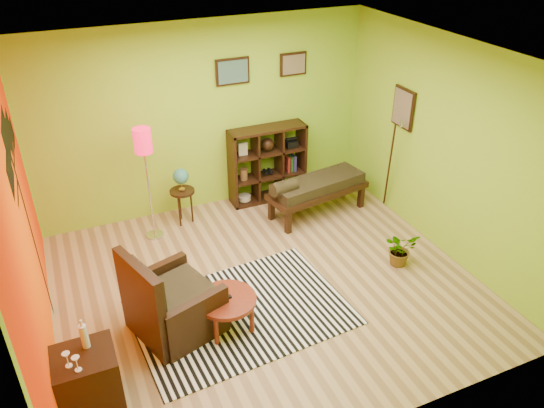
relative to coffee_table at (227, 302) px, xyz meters
name	(u,v)px	position (x,y,z in m)	size (l,w,h in m)	color
ground	(266,285)	(0.68, 0.49, -0.35)	(5.00, 5.00, 0.00)	tan
room_shell	(257,154)	(0.58, 0.51, 1.45)	(5.04, 4.54, 2.82)	#95CA28
zebra_rug	(241,312)	(0.22, 0.15, -0.34)	(2.39, 1.66, 0.01)	white
coffee_table	(227,302)	(0.00, 0.00, 0.00)	(0.66, 0.66, 0.42)	maroon
armchair	(171,307)	(-0.57, 0.20, -0.03)	(1.08, 1.08, 1.05)	black
side_cabinet	(89,381)	(-1.52, -0.50, -0.02)	(0.55, 0.50, 0.97)	black
floor_lamp	(144,151)	(-0.33, 2.15, 0.97)	(0.25, 0.25, 1.63)	silver
globe_table	(181,183)	(0.16, 2.34, 0.31)	(0.36, 0.36, 0.87)	black
cube_shelf	(268,164)	(1.59, 2.52, 0.25)	(1.20, 0.35, 1.20)	black
bench	(316,187)	(2.03, 1.78, 0.11)	(1.61, 0.79, 0.71)	black
potted_plant	(400,252)	(2.45, 0.21, -0.17)	(0.41, 0.46, 0.36)	#26661E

